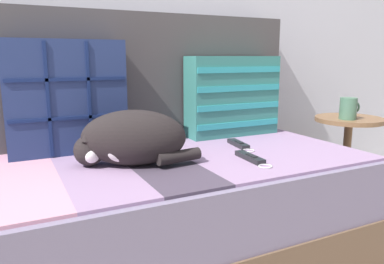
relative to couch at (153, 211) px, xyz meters
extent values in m
cube|color=brown|center=(0.00, 0.00, -0.12)|extent=(1.71, 0.88, 0.19)
cube|color=slate|center=(0.00, 0.00, 0.09)|extent=(1.68, 0.86, 0.23)
cube|color=#C6899E|center=(-0.46, -0.02, 0.21)|extent=(0.23, 0.78, 0.01)
cube|color=gray|center=(-0.23, -0.02, 0.21)|extent=(0.23, 0.78, 0.01)
cube|color=#423847|center=(0.00, -0.02, 0.21)|extent=(0.23, 0.78, 0.01)
cube|color=gray|center=(0.23, -0.02, 0.21)|extent=(0.23, 0.78, 0.01)
cube|color=gray|center=(0.46, -0.02, 0.21)|extent=(0.23, 0.78, 0.01)
cube|color=gray|center=(0.69, -0.02, 0.21)|extent=(0.23, 0.78, 0.01)
cube|color=#474242|center=(0.00, 0.37, 0.50)|extent=(1.68, 0.14, 0.57)
cube|color=navy|center=(-0.26, 0.23, 0.44)|extent=(0.45, 0.13, 0.44)
cube|color=navy|center=(-0.26, 0.16, 0.36)|extent=(0.43, 0.01, 0.01)
cube|color=navy|center=(-0.34, 0.16, 0.44)|extent=(0.01, 0.01, 0.42)
cube|color=navy|center=(-0.26, 0.16, 0.51)|extent=(0.43, 0.01, 0.01)
cube|color=navy|center=(-0.19, 0.16, 0.44)|extent=(0.01, 0.01, 0.42)
cube|color=#337A70|center=(0.50, 0.23, 0.41)|extent=(0.46, 0.13, 0.38)
cube|color=teal|center=(0.50, 0.16, 0.28)|extent=(0.45, 0.01, 0.03)
cube|color=teal|center=(0.50, 0.16, 0.36)|extent=(0.45, 0.01, 0.03)
cube|color=teal|center=(0.50, 0.16, 0.45)|extent=(0.45, 0.01, 0.03)
cube|color=teal|center=(0.50, 0.16, 0.53)|extent=(0.45, 0.01, 0.03)
ellipsoid|color=black|center=(-0.09, -0.07, 0.32)|extent=(0.40, 0.29, 0.20)
sphere|color=black|center=(-0.23, -0.01, 0.27)|extent=(0.11, 0.11, 0.11)
sphere|color=white|center=(-0.23, -0.04, 0.27)|extent=(0.06, 0.06, 0.06)
ellipsoid|color=white|center=(-0.14, -0.10, 0.29)|extent=(0.11, 0.04, 0.09)
cylinder|color=black|center=(0.05, -0.15, 0.25)|extent=(0.17, 0.06, 0.04)
cone|color=black|center=(-0.24, -0.04, 0.33)|extent=(0.04, 0.04, 0.04)
cone|color=black|center=(-0.22, 0.01, 0.33)|extent=(0.04, 0.04, 0.04)
cube|color=black|center=(0.31, -0.20, 0.23)|extent=(0.05, 0.16, 0.02)
cube|color=black|center=(0.31, -0.21, 0.24)|extent=(0.02, 0.06, 0.00)
cube|color=black|center=(0.32, -0.12, 0.23)|extent=(0.03, 0.01, 0.02)
torus|color=silver|center=(0.31, -0.30, 0.22)|extent=(0.05, 0.05, 0.01)
cube|color=black|center=(0.40, 0.01, 0.23)|extent=(0.06, 0.15, 0.02)
cube|color=black|center=(0.40, 0.00, 0.24)|extent=(0.03, 0.05, 0.00)
cube|color=black|center=(0.41, 0.08, 0.23)|extent=(0.03, 0.01, 0.02)
torus|color=silver|center=(0.39, -0.09, 0.22)|extent=(0.06, 0.06, 0.01)
cylinder|color=brown|center=(1.11, 0.04, -0.20)|extent=(0.22, 0.22, 0.02)
cylinder|color=brown|center=(1.11, 0.04, 0.03)|extent=(0.04, 0.04, 0.47)
cylinder|color=brown|center=(1.11, 0.04, 0.27)|extent=(0.34, 0.34, 0.02)
cylinder|color=#477056|center=(1.05, 0.01, 0.34)|extent=(0.08, 0.08, 0.11)
torus|color=#477056|center=(1.10, 0.01, 0.34)|extent=(0.01, 0.06, 0.06)
camera|label=1|loc=(-0.48, -1.30, 0.59)|focal=35.00mm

